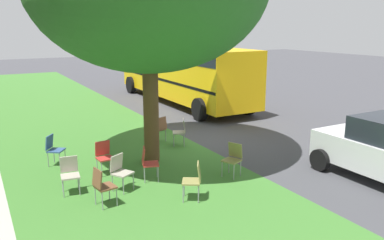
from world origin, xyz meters
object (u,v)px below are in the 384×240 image
Objects in this scene: chair_1 at (160,127)px; chair_9 at (148,161)px; chair_3 at (120,170)px; chair_4 at (104,155)px; chair_6 at (70,172)px; chair_5 at (181,130)px; chair_2 at (194,178)px; school_bus at (181,68)px; chair_7 at (102,184)px; chair_0 at (53,148)px; chair_8 at (233,157)px.

chair_1 and chair_9 have the same top height.
chair_3 is 1.00× the size of chair_4.
chair_1 is at bearing -29.79° from chair_9.
chair_3 is 1.17m from chair_6.
chair_9 is (-2.31, 2.16, 0.00)m from chair_5.
chair_2 is at bearing -154.07° from chair_4.
chair_1 is 4.10m from chair_3.
school_bus reaches higher than chair_4.
chair_4 is at bearing -18.22° from chair_7.
chair_6 is at bearing 139.19° from school_bus.
chair_6 is at bearing 179.22° from chair_0.
chair_5 is 3.10m from chair_8.
chair_1 is at bearing -15.28° from chair_2.
chair_0 is at bearing -0.78° from chair_6.
chair_4 and chair_9 have the same top height.
chair_5 and chair_6 have the same top height.
chair_2 is 1.00× the size of chair_3.
chair_1 is (0.62, -3.58, 0.00)m from chair_0.
chair_5 is at bearing 152.09° from school_bus.
chair_6 is at bearing 22.32° from chair_7.
chair_7 is (-3.21, 3.62, 0.00)m from chair_5.
chair_2 is 11.89m from school_bus.
chair_3 is 1.00× the size of chair_9.
chair_1 is 1.00× the size of chair_6.
chair_4 is 1.00× the size of chair_8.
chair_6 is at bearing 127.93° from chair_4.
chair_6 is 1.00× the size of chair_8.
chair_1 is at bearing -52.26° from chair_6.
chair_6 is 1.00× the size of chair_9.
chair_0 is at bearing 99.82° from chair_1.
chair_1 is 5.01m from chair_7.
chair_7 is at bearing 161.78° from chair_4.
chair_7 is (-3.89, 3.16, 0.00)m from chair_1.
chair_0 is 1.00× the size of chair_3.
chair_2 is 1.00× the size of chair_8.
chair_3 is (-2.61, -1.06, 0.00)m from chair_0.
chair_9 is 0.08× the size of school_bus.
chair_3 and chair_8 have the same top height.
school_bus is at bearing -39.31° from chair_4.
chair_9 is (0.90, -1.45, 0.00)m from chair_7.
chair_4 is 1.00× the size of chair_9.
school_bus is (6.02, -4.00, 1.24)m from chair_1.
chair_0 is at bearing 38.55° from chair_4.
school_bus is (6.64, -7.58, 1.24)m from chair_0.
chair_8 is at bearing 159.65° from school_bus.
chair_2 is at bearing 116.18° from chair_8.
chair_5 is (1.27, -2.98, 0.00)m from chair_4.
chair_0 is 1.70m from chair_4.
chair_0 is 1.00× the size of chair_6.
chair_3 is 1.28m from chair_4.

